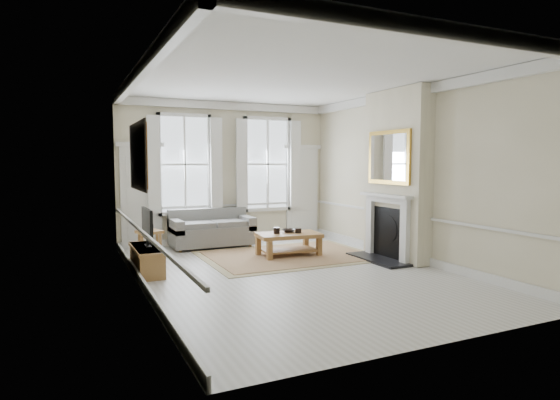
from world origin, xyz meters
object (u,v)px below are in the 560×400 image
coffee_table (289,237)px  tv_stand (147,260)px  sofa (211,231)px  side_table (150,236)px

coffee_table → tv_stand: 2.94m
sofa → tv_stand: sofa is taller
sofa → side_table: sofa is taller
side_table → coffee_table: (2.64, -1.17, -0.04)m
tv_stand → coffee_table: bearing=5.3°
sofa → tv_stand: size_ratio=1.44×
coffee_table → tv_stand: (-2.92, -0.27, -0.17)m
sofa → side_table: bearing=-158.6°
sofa → tv_stand: 2.70m
sofa → tv_stand: bearing=-131.4°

